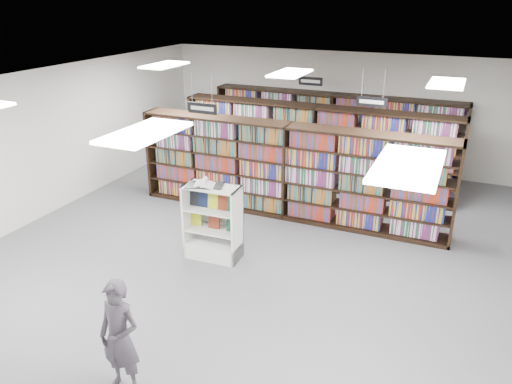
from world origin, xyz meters
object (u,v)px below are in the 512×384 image
at_px(bookshelf_row_near, 288,171).
at_px(open_book, 204,184).
at_px(endcap_display, 214,233).
at_px(shopper, 120,337).

height_order(bookshelf_row_near, open_book, bookshelf_row_near).
bearing_deg(open_book, endcap_display, 1.09).
xyz_separation_m(bookshelf_row_near, open_book, (-0.75, -2.35, 0.42)).
relative_size(bookshelf_row_near, shopper, 4.51).
distance_m(endcap_display, shopper, 3.54).
bearing_deg(open_book, bookshelf_row_near, 54.57).
bearing_deg(endcap_display, bookshelf_row_near, 72.61).
relative_size(bookshelf_row_near, endcap_display, 4.86).
bearing_deg(endcap_display, shopper, -83.30).
distance_m(bookshelf_row_near, open_book, 2.50).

